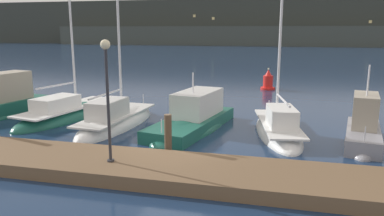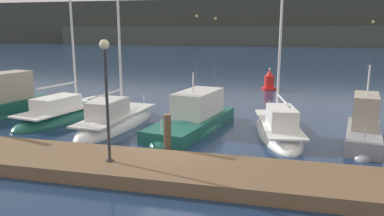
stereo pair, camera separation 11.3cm
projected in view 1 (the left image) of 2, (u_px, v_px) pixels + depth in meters
The scene contains 11 objects.
ground_plane at pixel (171, 156), 14.44m from camera, with size 400.00×400.00×0.00m, color #192D4C.
dock at pixel (154, 169), 12.52m from camera, with size 39.31×2.80×0.45m, color brown.
mooring_pile_2 at pixel (168, 137), 13.96m from camera, with size 0.28×0.28×1.72m, color #4C3D2D.
sailboat_berth_3 at pixel (68, 116), 20.65m from camera, with size 3.68×7.88×10.49m.
sailboat_berth_4 at pixel (116, 123), 18.90m from camera, with size 2.44×7.13×10.37m.
motorboat_berth_5 at pixel (193, 123), 18.35m from camera, with size 3.62×7.41×3.41m.
sailboat_berth_6 at pixel (278, 130), 17.44m from camera, with size 3.04×6.83×10.67m.
motorboat_berth_7 at pixel (363, 135), 16.00m from camera, with size 2.26×5.07×3.89m.
channel_buoy at pixel (268, 82), 30.32m from camera, with size 1.17×1.17×1.75m.
dock_lamppost at pixel (107, 82), 12.02m from camera, with size 0.32×0.32×4.04m.
hillside_backdrop at pixel (275, 24), 117.30m from camera, with size 240.00×23.00×13.92m.
Camera 1 is at (4.07, -13.16, 4.81)m, focal length 35.00 mm.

